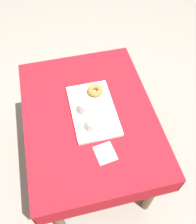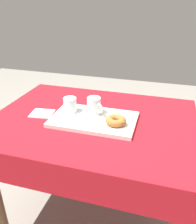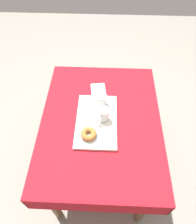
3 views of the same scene
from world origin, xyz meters
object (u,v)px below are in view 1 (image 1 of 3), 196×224
at_px(tea_mug_left, 86,108).
at_px(sugar_donut_left, 95,90).
at_px(dining_table, 90,123).
at_px(donut_plate_left, 95,93).
at_px(paper_napkin, 105,153).
at_px(serving_tray, 93,110).
at_px(water_glass_near, 93,126).

xyz_separation_m(tea_mug_left, sugar_donut_left, (-0.15, 0.10, -0.02)).
height_order(dining_table, donut_plate_left, donut_plate_left).
bearing_deg(paper_napkin, dining_table, -173.97).
xyz_separation_m(dining_table, donut_plate_left, (-0.15, 0.08, 0.14)).
bearing_deg(dining_table, paper_napkin, 6.03).
xyz_separation_m(dining_table, paper_napkin, (0.31, 0.03, 0.11)).
height_order(serving_tray, tea_mug_left, tea_mug_left).
distance_m(donut_plate_left, sugar_donut_left, 0.02).
distance_m(water_glass_near, sugar_donut_left, 0.30).
xyz_separation_m(water_glass_near, sugar_donut_left, (-0.29, 0.08, -0.01)).
height_order(serving_tray, paper_napkin, serving_tray).
bearing_deg(donut_plate_left, serving_tray, -19.10).
height_order(dining_table, serving_tray, serving_tray).
relative_size(serving_tray, water_glass_near, 5.30).
distance_m(serving_tray, donut_plate_left, 0.14).
relative_size(tea_mug_left, water_glass_near, 1.21).
height_order(dining_table, tea_mug_left, tea_mug_left).
bearing_deg(sugar_donut_left, dining_table, -27.34).
height_order(donut_plate_left, sugar_donut_left, sugar_donut_left).
distance_m(donut_plate_left, paper_napkin, 0.46).
height_order(dining_table, paper_napkin, paper_napkin).
distance_m(water_glass_near, paper_napkin, 0.18).
bearing_deg(paper_napkin, donut_plate_left, 174.38).
xyz_separation_m(tea_mug_left, paper_napkin, (0.31, 0.05, -0.06)).
distance_m(serving_tray, sugar_donut_left, 0.15).
xyz_separation_m(serving_tray, tea_mug_left, (0.01, -0.05, 0.06)).
xyz_separation_m(serving_tray, donut_plate_left, (-0.13, 0.05, 0.01)).
distance_m(tea_mug_left, sugar_donut_left, 0.18).
height_order(dining_table, water_glass_near, water_glass_near).
bearing_deg(sugar_donut_left, water_glass_near, -15.63).
bearing_deg(serving_tray, paper_napkin, 0.31).
relative_size(tea_mug_left, paper_napkin, 0.82).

